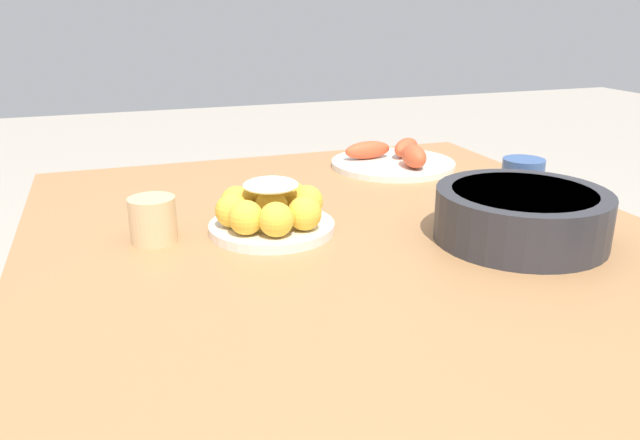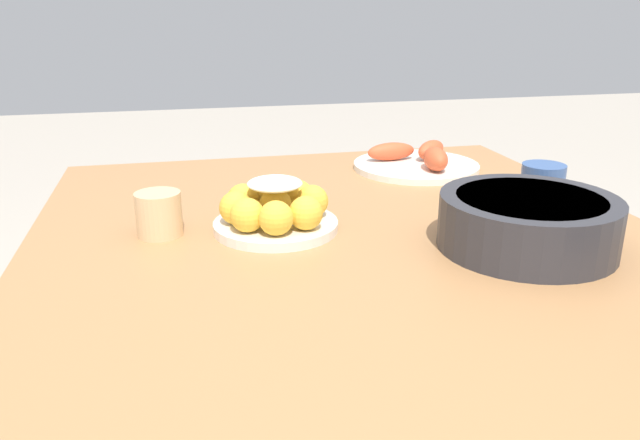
% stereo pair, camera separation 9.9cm
% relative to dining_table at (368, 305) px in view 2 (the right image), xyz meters
% --- Properties ---
extents(dining_table, '(1.39, 1.06, 0.71)m').
position_rel_dining_table_xyz_m(dining_table, '(0.00, 0.00, 0.00)').
color(dining_table, '#A87547').
rests_on(dining_table, ground_plane).
extents(cake_plate, '(0.21, 0.21, 0.09)m').
position_rel_dining_table_xyz_m(cake_plate, '(-0.16, -0.12, 0.12)').
color(cake_plate, silver).
rests_on(cake_plate, dining_table).
extents(serving_bowl, '(0.28, 0.28, 0.08)m').
position_rel_dining_table_xyz_m(serving_bowl, '(0.01, 0.25, 0.13)').
color(serving_bowl, '#2D2D33').
rests_on(serving_bowl, dining_table).
extents(seafood_platter, '(0.29, 0.29, 0.07)m').
position_rel_dining_table_xyz_m(seafood_platter, '(-0.49, 0.27, 0.10)').
color(seafood_platter, silver).
rests_on(seafood_platter, dining_table).
extents(cup_near, '(0.08, 0.08, 0.07)m').
position_rel_dining_table_xyz_m(cup_near, '(-0.18, -0.31, 0.12)').
color(cup_near, '#DBB27F').
rests_on(cup_near, dining_table).
extents(cup_far, '(0.08, 0.08, 0.08)m').
position_rel_dining_table_xyz_m(cup_far, '(-0.19, 0.40, 0.12)').
color(cup_far, '#38568E').
rests_on(cup_far, dining_table).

